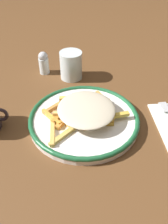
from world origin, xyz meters
TOP-DOWN VIEW (x-y plane):
  - ground_plane at (0.00, 0.00)m, footprint 2.60×2.60m
  - plate at (0.00, 0.00)m, footprint 0.30×0.30m
  - fries_heap at (0.00, 0.00)m, footprint 0.23×0.20m
  - water_glass at (-0.03, 0.24)m, footprint 0.08×0.08m
  - salt_shaker at (-0.12, 0.28)m, footprint 0.03×0.03m

SIDE VIEW (x-z plane):
  - ground_plane at x=0.00m, z-range 0.00..0.00m
  - plate at x=0.00m, z-range 0.00..0.03m
  - salt_shaker at x=-0.12m, z-range 0.00..0.08m
  - fries_heap at x=0.00m, z-range 0.02..0.06m
  - water_glass at x=-0.03m, z-range 0.00..0.09m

